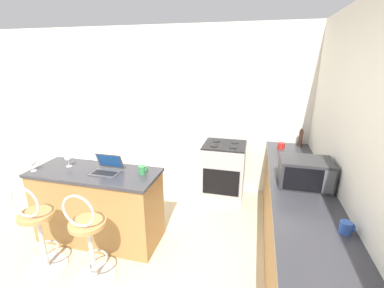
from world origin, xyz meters
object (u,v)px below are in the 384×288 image
at_px(stove_range, 224,172).
at_px(wine_glass_tall, 68,159).
at_px(mug_blue, 346,227).
at_px(mug_green, 142,170).
at_px(mug_red, 281,146).
at_px(laptop, 107,168).
at_px(wine_glass_short, 32,163).
at_px(mug_white, 311,161).
at_px(microwave, 305,173).
at_px(bar_stool_far, 89,241).
at_px(bar_stool_near, 38,231).
at_px(pepper_mill, 301,138).

distance_m(stove_range, wine_glass_tall, 2.19).
bearing_deg(mug_blue, stove_range, 121.34).
relative_size(stove_range, mug_green, 8.94).
bearing_deg(mug_red, stove_range, 178.43).
height_order(laptop, wine_glass_short, laptop).
bearing_deg(wine_glass_tall, mug_white, 15.51).
height_order(microwave, mug_blue, microwave).
distance_m(bar_stool_far, wine_glass_short, 1.18).
xyz_separation_m(wine_glass_tall, mug_red, (2.48, 1.26, -0.05)).
bearing_deg(bar_stool_far, wine_glass_short, 155.81).
bearing_deg(mug_green, mug_blue, -17.30).
bearing_deg(bar_stool_far, laptop, 102.00).
bearing_deg(mug_green, microwave, 4.68).
relative_size(bar_stool_near, stove_range, 1.11).
bearing_deg(mug_green, stove_range, 58.97).
distance_m(stove_range, wine_glass_short, 2.55).
distance_m(stove_range, pepper_mill, 1.23).
relative_size(microwave, mug_blue, 4.90).
height_order(bar_stool_near, mug_green, bar_stool_near).
distance_m(bar_stool_far, pepper_mill, 3.02).
relative_size(mug_green, mug_white, 0.96).
relative_size(bar_stool_near, mug_white, 9.49).
relative_size(bar_stool_far, pepper_mill, 3.67).
bearing_deg(wine_glass_tall, mug_blue, -11.17).
height_order(microwave, wine_glass_tall, microwave).
distance_m(wine_glass_short, mug_red, 3.15).
xyz_separation_m(stove_range, mug_green, (-0.75, -1.25, 0.49)).
xyz_separation_m(stove_range, wine_glass_short, (-1.99, -1.49, 0.55)).
bearing_deg(pepper_mill, mug_red, -144.10).
distance_m(mug_green, pepper_mill, 2.32).
relative_size(laptop, mug_red, 3.13).
bearing_deg(wine_glass_short, mug_blue, -6.28).
bearing_deg(mug_blue, mug_white, 90.59).
height_order(wine_glass_short, mug_white, wine_glass_short).
distance_m(bar_stool_near, microwave, 2.73).
xyz_separation_m(bar_stool_near, mug_white, (2.71, 1.42, 0.47)).
height_order(bar_stool_near, laptop, laptop).
distance_m(mug_blue, wine_glass_short, 3.12).
height_order(bar_stool_far, mug_white, bar_stool_far).
relative_size(mug_blue, wine_glass_short, 0.68).
xyz_separation_m(bar_stool_near, pepper_mill, (2.68, 2.10, 0.56)).
bearing_deg(stove_range, bar_stool_far, -118.10).
bearing_deg(laptop, wine_glass_tall, 177.69).
relative_size(mug_blue, mug_green, 0.99).
bearing_deg(wine_glass_tall, microwave, 3.65).
bearing_deg(mug_blue, bar_stool_far, -177.62).
distance_m(stove_range, mug_white, 1.31).
bearing_deg(mug_red, bar_stool_near, -141.60).
bearing_deg(wine_glass_short, pepper_mill, 28.67).
relative_size(laptop, microwave, 0.64).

